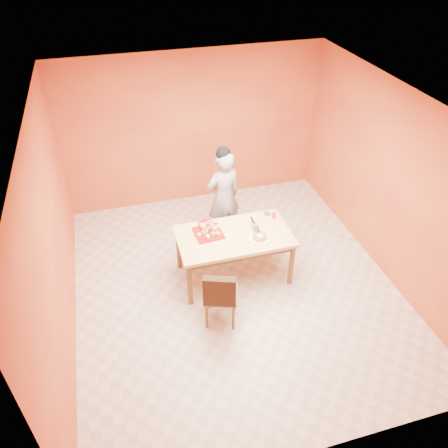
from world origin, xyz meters
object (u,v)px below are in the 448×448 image
object	(u,v)px
magenta_glass	(274,215)
egg_ornament	(256,227)
dining_chair	(221,294)
dining_table	(234,240)
pastry_platter	(208,233)
checker_tin	(267,213)
red_dinner_plate	(206,224)
person	(223,197)
sponge_cake	(260,237)

from	to	relation	value
magenta_glass	egg_ornament	bearing A→B (deg)	-148.24
dining_chair	dining_table	bearing A→B (deg)	82.61
pastry_platter	checker_tin	world-z (taller)	checker_tin
dining_table	red_dinner_plate	bearing A→B (deg)	132.28
red_dinner_plate	magenta_glass	bearing A→B (deg)	-6.41
person	egg_ornament	distance (m)	0.94
dining_table	red_dinner_plate	world-z (taller)	red_dinner_plate
person	pastry_platter	distance (m)	0.93
pastry_platter	red_dinner_plate	world-z (taller)	pastry_platter
dining_chair	magenta_glass	xyz separation A→B (m)	(1.08, 1.02, 0.32)
dining_table	sponge_cake	size ratio (longest dim) A/B	7.93
pastry_platter	magenta_glass	bearing A→B (deg)	6.29
dining_chair	checker_tin	size ratio (longest dim) A/B	10.09
person	sponge_cake	size ratio (longest dim) A/B	7.81
person	pastry_platter	bearing A→B (deg)	47.76
sponge_cake	red_dinner_plate	bearing A→B (deg)	140.43
sponge_cake	magenta_glass	world-z (taller)	magenta_glass
pastry_platter	egg_ornament	distance (m)	0.68
checker_tin	egg_ornament	bearing A→B (deg)	-131.65
dining_table	egg_ornament	xyz separation A→B (m)	(0.32, 0.02, 0.16)
red_dinner_plate	magenta_glass	distance (m)	1.01
sponge_cake	magenta_glass	xyz separation A→B (m)	(0.36, 0.41, 0.01)
dining_chair	sponge_cake	xyz separation A→B (m)	(0.72, 0.61, 0.31)
red_dinner_plate	magenta_glass	world-z (taller)	magenta_glass
dining_chair	red_dinner_plate	bearing A→B (deg)	105.57
dining_chair	egg_ornament	bearing A→B (deg)	67.61
egg_ornament	sponge_cake	bearing A→B (deg)	-113.08
pastry_platter	sponge_cake	world-z (taller)	sponge_cake
dining_table	pastry_platter	bearing A→B (deg)	159.84
pastry_platter	sponge_cake	size ratio (longest dim) A/B	1.88
person	dining_chair	bearing A→B (deg)	60.11
red_dinner_plate	sponge_cake	size ratio (longest dim) A/B	1.15
red_dinner_plate	egg_ornament	xyz separation A→B (m)	(0.64, -0.33, 0.05)
pastry_platter	red_dinner_plate	size ratio (longest dim) A/B	1.63
red_dinner_plate	egg_ornament	world-z (taller)	egg_ornament
magenta_glass	checker_tin	xyz separation A→B (m)	(-0.06, 0.11, -0.03)
person	egg_ornament	bearing A→B (deg)	90.02
dining_table	pastry_platter	world-z (taller)	pastry_platter
dining_table	pastry_platter	xyz separation A→B (m)	(-0.34, 0.13, 0.11)
dining_table	person	size ratio (longest dim) A/B	1.02
dining_chair	magenta_glass	bearing A→B (deg)	63.19
egg_ornament	magenta_glass	bearing A→B (deg)	11.07
person	magenta_glass	bearing A→B (deg)	116.05
magenta_glass	checker_tin	distance (m)	0.13
pastry_platter	red_dinner_plate	bearing A→B (deg)	84.17
red_dinner_plate	checker_tin	bearing A→B (deg)	0.00
dining_chair	egg_ornament	distance (m)	1.14
dining_table	person	world-z (taller)	person
dining_chair	sponge_cake	distance (m)	0.99
egg_ornament	dining_chair	bearing A→B (deg)	-152.96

